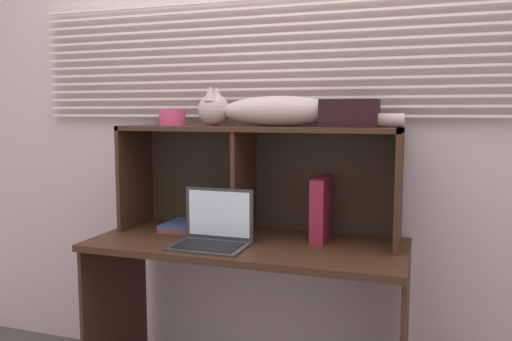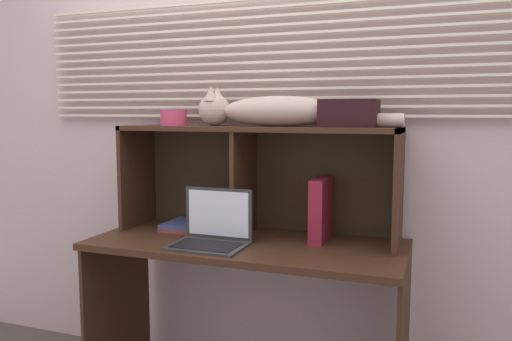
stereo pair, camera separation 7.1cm
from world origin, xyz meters
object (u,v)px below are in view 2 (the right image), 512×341
at_px(binder_upright, 321,209).
at_px(storage_box, 349,113).
at_px(small_basket, 174,118).
at_px(laptop, 212,233).
at_px(book_stack, 185,225).
at_px(cat, 268,111).

height_order(binder_upright, storage_box, storage_box).
distance_m(binder_upright, small_basket, 0.84).
height_order(laptop, book_stack, laptop).
distance_m(binder_upright, storage_box, 0.44).
relative_size(binder_upright, small_basket, 2.23).
bearing_deg(binder_upright, book_stack, -179.92).
bearing_deg(small_basket, cat, 0.00).
height_order(cat, storage_box, cat).
xyz_separation_m(small_basket, storage_box, (0.86, 0.00, 0.02)).
relative_size(laptop, book_stack, 1.34).
relative_size(laptop, binder_upright, 1.13).
distance_m(laptop, binder_upright, 0.50).
bearing_deg(book_stack, storage_box, 0.07).
distance_m(book_stack, storage_box, 0.97).
height_order(cat, small_basket, cat).
xyz_separation_m(cat, laptop, (-0.18, -0.24, -0.53)).
distance_m(binder_upright, book_stack, 0.70).
bearing_deg(cat, book_stack, -179.88).
relative_size(small_basket, storage_box, 0.52).
bearing_deg(cat, binder_upright, 0.00).
height_order(laptop, small_basket, small_basket).
relative_size(cat, small_basket, 7.42).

